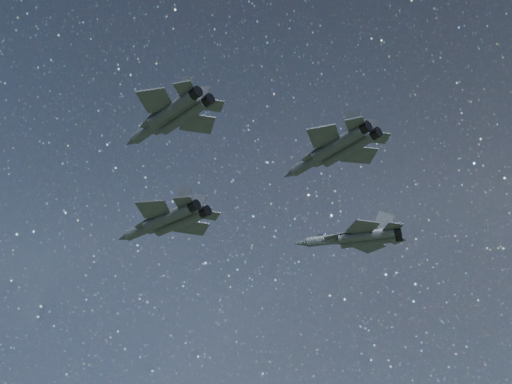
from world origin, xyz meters
The scene contains 4 objects.
jet_lead centered at (-14.36, 0.41, 139.92)m, with size 19.00×13.40×4.81m.
jet_left centered at (5.12, 22.58, 140.52)m, with size 17.71×11.85×4.48m.
jet_right centered at (-0.36, -14.44, 143.52)m, with size 16.09×11.14×4.04m.
jet_slot centered at (12.11, 2.98, 143.51)m, with size 16.97×11.55×4.26m.
Camera 1 is at (40.63, -55.09, 100.39)m, focal length 42.00 mm.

